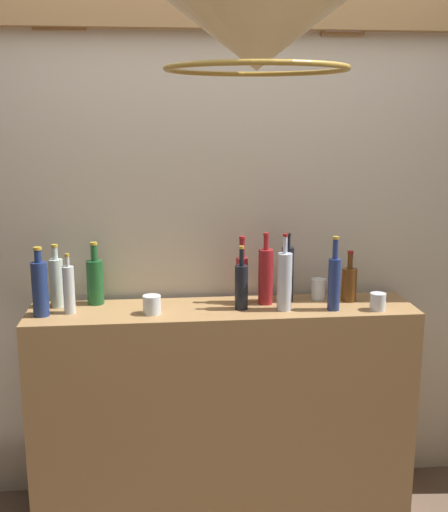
% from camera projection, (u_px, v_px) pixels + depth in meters
% --- Properties ---
extents(panelled_rear_partition, '(3.11, 0.15, 2.58)m').
position_uv_depth(panelled_rear_partition, '(218.00, 219.00, 3.04)').
color(panelled_rear_partition, beige).
rests_on(panelled_rear_partition, ground).
extents(bar_shelf_unit, '(1.73, 0.36, 0.99)m').
position_uv_depth(bar_shelf_unit, '(223.00, 410.00, 2.98)').
color(bar_shelf_unit, '#9E7547').
rests_on(bar_shelf_unit, ground).
extents(liquor_bottle_whiskey, '(0.07, 0.07, 0.33)m').
position_uv_depth(liquor_bottle_whiskey, '(266.00, 275.00, 2.91)').
color(liquor_bottle_whiskey, maroon).
rests_on(liquor_bottle_whiskey, bar_shelf_unit).
extents(liquor_bottle_amaro, '(0.06, 0.06, 0.29)m').
position_uv_depth(liquor_bottle_amaro, '(57.00, 282.00, 2.86)').
color(liquor_bottle_amaro, silver).
rests_on(liquor_bottle_amaro, bar_shelf_unit).
extents(liquor_bottle_tequila, '(0.05, 0.05, 0.33)m').
position_uv_depth(liquor_bottle_tequila, '(334.00, 282.00, 2.82)').
color(liquor_bottle_tequila, navy).
rests_on(liquor_bottle_tequila, bar_shelf_unit).
extents(liquor_bottle_gin, '(0.08, 0.08, 0.29)m').
position_uv_depth(liquor_bottle_gin, '(95.00, 280.00, 2.91)').
color(liquor_bottle_gin, '#1A5225').
rests_on(liquor_bottle_gin, bar_shelf_unit).
extents(liquor_bottle_sherry, '(0.07, 0.07, 0.34)m').
position_uv_depth(liquor_bottle_sherry, '(284.00, 281.00, 2.81)').
color(liquor_bottle_sherry, silver).
rests_on(liquor_bottle_sherry, bar_shelf_unit).
extents(liquor_bottle_vodka, '(0.07, 0.07, 0.24)m').
position_uv_depth(liquor_bottle_vodka, '(349.00, 283.00, 2.96)').
color(liquor_bottle_vodka, '#5D3413').
rests_on(liquor_bottle_vodka, bar_shelf_unit).
extents(liquor_bottle_vermouth, '(0.07, 0.07, 0.30)m').
position_uv_depth(liquor_bottle_vermouth, '(40.00, 287.00, 2.73)').
color(liquor_bottle_vermouth, navy).
rests_on(liquor_bottle_vermouth, bar_shelf_unit).
extents(liquor_bottle_port, '(0.06, 0.06, 0.29)m').
position_uv_depth(liquor_bottle_port, '(241.00, 286.00, 2.83)').
color(liquor_bottle_port, black).
rests_on(liquor_bottle_port, bar_shelf_unit).
extents(liquor_bottle_rum, '(0.06, 0.06, 0.31)m').
position_uv_depth(liquor_bottle_rum, '(242.00, 277.00, 2.93)').
color(liquor_bottle_rum, maroon).
rests_on(liquor_bottle_rum, bar_shelf_unit).
extents(liquor_bottle_brandy, '(0.06, 0.06, 0.32)m').
position_uv_depth(liquor_bottle_brandy, '(287.00, 273.00, 2.95)').
color(liquor_bottle_brandy, black).
rests_on(liquor_bottle_brandy, bar_shelf_unit).
extents(liquor_bottle_scotch, '(0.05, 0.05, 0.27)m').
position_uv_depth(liquor_bottle_scotch, '(69.00, 289.00, 2.77)').
color(liquor_bottle_scotch, silver).
rests_on(liquor_bottle_scotch, bar_shelf_unit).
extents(glass_tumbler_rocks, '(0.07, 0.07, 0.10)m').
position_uv_depth(glass_tumbler_rocks, '(318.00, 289.00, 3.00)').
color(glass_tumbler_rocks, silver).
rests_on(glass_tumbler_rocks, bar_shelf_unit).
extents(glass_tumbler_highball, '(0.08, 0.08, 0.08)m').
position_uv_depth(glass_tumbler_highball, '(152.00, 305.00, 2.78)').
color(glass_tumbler_highball, silver).
rests_on(glass_tumbler_highball, bar_shelf_unit).
extents(glass_tumbler_shot, '(0.07, 0.07, 0.08)m').
position_uv_depth(glass_tumbler_shot, '(378.00, 302.00, 2.83)').
color(glass_tumbler_shot, silver).
rests_on(glass_tumbler_shot, bar_shelf_unit).
extents(pendant_lamp, '(0.54, 0.54, 0.55)m').
position_uv_depth(pendant_lamp, '(257.00, 37.00, 1.84)').
color(pendant_lamp, beige).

